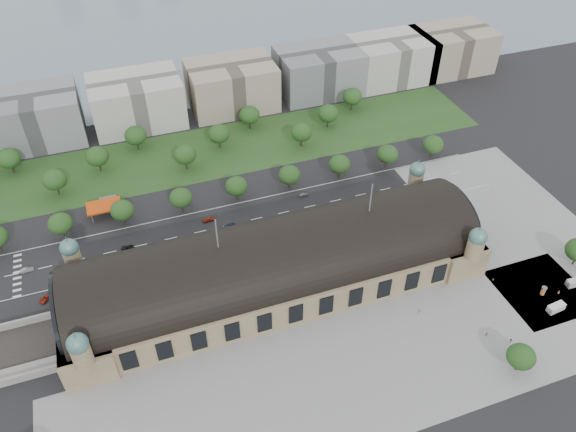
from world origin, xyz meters
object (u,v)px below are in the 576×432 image
object	(u,v)px
pedestrian_4	(511,341)
parked_car_5	(202,259)
traffic_car_1	(27,270)
parked_car_4	(194,262)
traffic_car_6	(386,195)
bus_east	(344,209)
parked_car_0	(116,273)
parked_car_2	(160,270)
van_south	(555,308)
parked_car_3	(174,265)
pedestrian_1	(487,334)
parked_car_6	(200,261)
traffic_car_5	(304,195)
pedestrian_5	(559,292)
traffic_car_4	(229,226)
pedestrian_0	(420,312)
traffic_car_2	(127,248)
van_east	(574,283)
bus_mid	(245,232)
advertising_column	(543,291)
bus_west	(268,230)
pedestrian_2	(493,279)
petrol_station	(107,204)
parked_car_1	(46,298)
traffic_car_3	(209,219)

from	to	relation	value
pedestrian_4	parked_car_5	bearing A→B (deg)	-88.08
traffic_car_1	parked_car_4	size ratio (longest dim) A/B	1.17
traffic_car_6	bus_east	xyz separation A→B (m)	(-21.83, -3.55, 0.81)
parked_car_0	parked_car_2	xyz separation A→B (m)	(15.92, -4.00, -0.05)
traffic_car_1	van_south	world-z (taller)	van_south
parked_car_3	pedestrian_1	size ratio (longest dim) A/B	2.74
parked_car_6	traffic_car_5	bearing A→B (deg)	79.03
bus_east	parked_car_2	bearing A→B (deg)	91.73
pedestrian_5	parked_car_3	bearing A→B (deg)	-136.05
parked_car_4	bus_east	bearing A→B (deg)	73.87
parked_car_5	pedestrian_5	size ratio (longest dim) A/B	3.68
traffic_car_4	pedestrian_0	world-z (taller)	traffic_car_4
traffic_car_2	van_east	size ratio (longest dim) A/B	0.74
parked_car_4	bus_mid	xyz separation A→B (m)	(22.97, 8.85, 1.03)
bus_mid	pedestrian_4	world-z (taller)	bus_mid
pedestrian_0	pedestrian_1	distance (m)	22.93
parked_car_4	van_south	distance (m)	131.69
traffic_car_6	advertising_column	xyz separation A→B (m)	(27.06, -69.97, 1.10)
traffic_car_1	parked_car_5	distance (m)	65.67
parked_car_0	bus_mid	bearing A→B (deg)	69.58
parked_car_2	traffic_car_4	bearing A→B (deg)	90.67
traffic_car_4	traffic_car_2	bearing A→B (deg)	-97.18
bus_west	parked_car_6	bearing A→B (deg)	101.12
parked_car_3	pedestrian_2	xyz separation A→B (m)	(109.91, -46.98, -0.04)
parked_car_6	van_south	xyz separation A→B (m)	(111.91, -65.38, 0.58)
traffic_car_1	pedestrian_5	world-z (taller)	pedestrian_5
petrol_station	pedestrian_1	world-z (taller)	petrol_station
traffic_car_6	parked_car_5	bearing A→B (deg)	-79.34
parked_car_2	traffic_car_1	bearing A→B (deg)	-136.27
parked_car_2	pedestrian_1	xyz separation A→B (m)	(98.12, -66.65, 0.16)
traffic_car_1	traffic_car_4	world-z (taller)	traffic_car_4
traffic_car_1	parked_car_1	bearing A→B (deg)	-162.37
bus_west	van_east	distance (m)	116.26
traffic_car_3	bus_east	world-z (taller)	bus_east
parked_car_0	parked_car_2	bearing A→B (deg)	50.12
parked_car_3	bus_mid	bearing A→B (deg)	69.00
traffic_car_3	van_south	bearing A→B (deg)	-137.84
parked_car_6	pedestrian_5	xyz separation A→B (m)	(118.67, -59.39, 0.05)
parked_car_0	parked_car_1	size ratio (longest dim) A/B	0.89
traffic_car_6	pedestrian_1	xyz separation A→B (m)	(-2.87, -78.96, 0.11)
parked_car_0	parked_car_5	bearing A→B (deg)	57.73
parked_car_0	van_south	world-z (taller)	van_south
petrol_station	traffic_car_5	xyz separation A→B (m)	(82.23, -19.63, -2.30)
traffic_car_1	petrol_station	bearing A→B (deg)	-52.87
parked_car_5	pedestrian_2	distance (m)	109.32
parked_car_0	advertising_column	bearing A→B (deg)	41.03
parked_car_5	bus_east	size ratio (longest dim) A/B	0.52
traffic_car_3	parked_car_2	size ratio (longest dim) A/B	1.04
traffic_car_1	pedestrian_2	world-z (taller)	pedestrian_2
pedestrian_1	parked_car_3	bearing A→B (deg)	99.02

